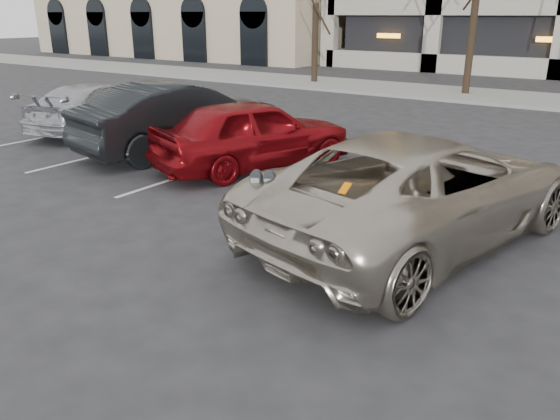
{
  "coord_description": "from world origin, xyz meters",
  "views": [
    {
      "loc": [
        3.42,
        -6.17,
        3.08
      ],
      "look_at": [
        -0.01,
        -1.22,
        0.91
      ],
      "focal_mm": 35.0,
      "sensor_mm": 36.0,
      "label": 1
    }
  ],
  "objects_px": {
    "car_dark": "(180,117)",
    "car_silver": "(99,107)",
    "car_red": "(254,133)",
    "parking_meter": "(263,196)",
    "suv_silver": "(419,188)"
  },
  "relations": [
    {
      "from": "car_dark",
      "to": "car_silver",
      "type": "height_order",
      "value": "car_dark"
    },
    {
      "from": "car_red",
      "to": "car_silver",
      "type": "relative_size",
      "value": 0.96
    },
    {
      "from": "parking_meter",
      "to": "car_dark",
      "type": "distance_m",
      "value": 6.61
    },
    {
      "from": "car_silver",
      "to": "car_red",
      "type": "bearing_deg",
      "value": 160.08
    },
    {
      "from": "car_red",
      "to": "car_dark",
      "type": "xyz_separation_m",
      "value": [
        -2.3,
        0.19,
        0.07
      ]
    },
    {
      "from": "suv_silver",
      "to": "car_dark",
      "type": "xyz_separation_m",
      "value": [
        -6.58,
        1.97,
        0.03
      ]
    },
    {
      "from": "car_silver",
      "to": "car_dark",
      "type": "bearing_deg",
      "value": 158.8
    },
    {
      "from": "parking_meter",
      "to": "suv_silver",
      "type": "distance_m",
      "value": 2.35
    },
    {
      "from": "car_red",
      "to": "car_dark",
      "type": "bearing_deg",
      "value": 15.35
    },
    {
      "from": "car_dark",
      "to": "parking_meter",
      "type": "bearing_deg",
      "value": 155.37
    },
    {
      "from": "parking_meter",
      "to": "car_red",
      "type": "distance_m",
      "value": 4.82
    },
    {
      "from": "parking_meter",
      "to": "car_dark",
      "type": "xyz_separation_m",
      "value": [
        -5.31,
        3.94,
        -0.15
      ]
    },
    {
      "from": "parking_meter",
      "to": "car_red",
      "type": "relative_size",
      "value": 0.29
    },
    {
      "from": "car_dark",
      "to": "car_silver",
      "type": "bearing_deg",
      "value": 4.03
    },
    {
      "from": "suv_silver",
      "to": "car_silver",
      "type": "height_order",
      "value": "suv_silver"
    }
  ]
}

